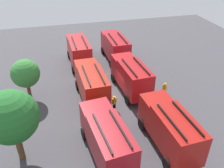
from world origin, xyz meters
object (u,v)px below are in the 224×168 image
at_px(fire_truck_4, 91,83).
at_px(fire_truck_2, 115,47).
at_px(tree_1, 11,117).
at_px(firefighter_0, 164,89).
at_px(tree_2, 25,74).
at_px(fire_truck_5, 79,51).
at_px(firefighter_2, 134,66).
at_px(fire_truck_1, 131,75).
at_px(traffic_cone_1, 130,61).
at_px(firefighter_1, 114,102).
at_px(traffic_cone_0, 170,101).
at_px(fire_truck_3, 106,137).
at_px(fire_truck_0, 169,127).

bearing_deg(fire_truck_4, fire_truck_2, -31.36).
height_order(fire_truck_2, tree_1, tree_1).
relative_size(fire_truck_2, tree_1, 1.14).
distance_m(firefighter_0, tree_2, 15.22).
bearing_deg(fire_truck_5, fire_truck_2, -89.74).
distance_m(fire_truck_2, firefighter_2, 4.68).
bearing_deg(fire_truck_1, traffic_cone_1, -21.61).
height_order(firefighter_2, tree_1, tree_1).
distance_m(firefighter_1, tree_2, 9.89).
xyz_separation_m(fire_truck_4, tree_1, (-6.70, 7.04, 2.12)).
xyz_separation_m(firefighter_2, traffic_cone_0, (-7.63, -1.56, -0.68)).
distance_m(fire_truck_5, firefighter_0, 13.16).
bearing_deg(tree_2, firefighter_2, -78.20).
xyz_separation_m(fire_truck_3, traffic_cone_1, (16.07, -7.23, -1.87)).
height_order(fire_truck_3, traffic_cone_0, fire_truck_3).
xyz_separation_m(fire_truck_5, firefighter_0, (-10.25, -8.17, -1.19)).
bearing_deg(fire_truck_2, firefighter_1, 163.37).
height_order(firefighter_2, tree_2, tree_2).
bearing_deg(fire_truck_0, fire_truck_2, -3.38).
bearing_deg(firefighter_1, fire_truck_3, 128.80).
height_order(fire_truck_0, firefighter_0, fire_truck_0).
bearing_deg(fire_truck_5, firefighter_2, -123.40).
xyz_separation_m(fire_truck_3, firefighter_0, (6.91, -8.28, -1.19)).
bearing_deg(traffic_cone_0, firefighter_2, 11.55).
xyz_separation_m(fire_truck_3, firefighter_1, (5.96, -2.22, -1.26)).
height_order(fire_truck_5, firefighter_2, fire_truck_5).
bearing_deg(fire_truck_0, fire_truck_4, 27.50).
bearing_deg(fire_truck_2, traffic_cone_1, -124.19).
bearing_deg(fire_truck_4, firefighter_2, -56.18).
height_order(fire_truck_2, fire_truck_4, same).
bearing_deg(traffic_cone_0, fire_truck_0, 151.28).
xyz_separation_m(fire_truck_5, firefighter_2, (-4.15, -6.65, -1.12)).
distance_m(fire_truck_1, traffic_cone_1, 7.84).
relative_size(fire_truck_0, fire_truck_3, 0.99).
height_order(fire_truck_4, tree_1, tree_1).
xyz_separation_m(fire_truck_1, tree_1, (-7.24, 11.65, 2.12)).
bearing_deg(fire_truck_2, fire_truck_1, 175.80).
relative_size(tree_2, traffic_cone_1, 8.46).
height_order(firefighter_0, firefighter_2, firefighter_2).
bearing_deg(firefighter_2, fire_truck_5, -179.77).
height_order(fire_truck_5, tree_1, tree_1).
height_order(fire_truck_0, tree_1, tree_1).
bearing_deg(traffic_cone_1, firefighter_0, -173.47).
relative_size(fire_truck_2, fire_truck_4, 1.00).
bearing_deg(fire_truck_4, firefighter_0, -102.01).
relative_size(fire_truck_0, fire_truck_2, 1.01).
relative_size(fire_truck_4, firefighter_0, 4.25).
xyz_separation_m(fire_truck_1, fire_truck_4, (-0.53, 4.62, 0.00)).
height_order(fire_truck_3, tree_1, tree_1).
bearing_deg(fire_truck_3, firefighter_2, -33.79).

